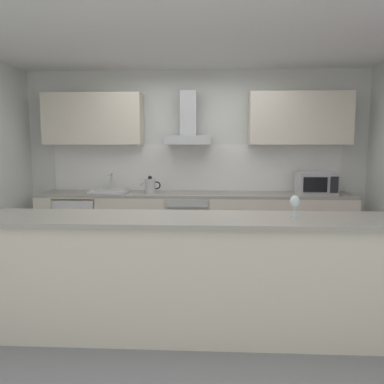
{
  "coord_description": "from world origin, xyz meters",
  "views": [
    {
      "loc": [
        0.22,
        -3.69,
        1.55
      ],
      "look_at": [
        0.02,
        0.33,
        1.05
      ],
      "focal_mm": 35.15,
      "sensor_mm": 36.0,
      "label": 1
    }
  ],
  "objects_px": {
    "microwave": "(316,183)",
    "wine_glass": "(295,202)",
    "sink": "(110,191)",
    "oven": "(188,225)",
    "refrigerator": "(81,226)",
    "range_hood": "(188,128)",
    "kettle": "(150,186)"
  },
  "relations": [
    {
      "from": "microwave",
      "to": "wine_glass",
      "type": "height_order",
      "value": "microwave"
    },
    {
      "from": "sink",
      "to": "wine_glass",
      "type": "bearing_deg",
      "value": -46.12
    },
    {
      "from": "oven",
      "to": "wine_glass",
      "type": "height_order",
      "value": "wine_glass"
    },
    {
      "from": "oven",
      "to": "sink",
      "type": "distance_m",
      "value": 1.18
    },
    {
      "from": "oven",
      "to": "microwave",
      "type": "xyz_separation_m",
      "value": [
        1.71,
        -0.03,
        0.59
      ]
    },
    {
      "from": "refrigerator",
      "to": "wine_glass",
      "type": "relative_size",
      "value": 4.78
    },
    {
      "from": "oven",
      "to": "refrigerator",
      "type": "height_order",
      "value": "oven"
    },
    {
      "from": "wine_glass",
      "to": "oven",
      "type": "bearing_deg",
      "value": 114.51
    },
    {
      "from": "range_hood",
      "to": "wine_glass",
      "type": "relative_size",
      "value": 4.05
    },
    {
      "from": "microwave",
      "to": "sink",
      "type": "bearing_deg",
      "value": 179.2
    },
    {
      "from": "microwave",
      "to": "wine_glass",
      "type": "relative_size",
      "value": 2.81
    },
    {
      "from": "sink",
      "to": "microwave",
      "type": "bearing_deg",
      "value": -0.8
    },
    {
      "from": "wine_glass",
      "to": "sink",
      "type": "bearing_deg",
      "value": 133.88
    },
    {
      "from": "microwave",
      "to": "sink",
      "type": "distance_m",
      "value": 2.8
    },
    {
      "from": "wine_glass",
      "to": "range_hood",
      "type": "bearing_deg",
      "value": 113.26
    },
    {
      "from": "oven",
      "to": "sink",
      "type": "relative_size",
      "value": 1.6
    },
    {
      "from": "range_hood",
      "to": "refrigerator",
      "type": "bearing_deg",
      "value": -174.98
    },
    {
      "from": "refrigerator",
      "to": "sink",
      "type": "distance_m",
      "value": 0.66
    },
    {
      "from": "sink",
      "to": "range_hood",
      "type": "xyz_separation_m",
      "value": [
        1.09,
        0.12,
        0.86
      ]
    },
    {
      "from": "refrigerator",
      "to": "range_hood",
      "type": "relative_size",
      "value": 1.18
    },
    {
      "from": "oven",
      "to": "sink",
      "type": "height_order",
      "value": "sink"
    },
    {
      "from": "range_hood",
      "to": "wine_glass",
      "type": "xyz_separation_m",
      "value": [
        0.97,
        -2.26,
        -0.68
      ]
    },
    {
      "from": "kettle",
      "to": "range_hood",
      "type": "distance_m",
      "value": 0.95
    },
    {
      "from": "refrigerator",
      "to": "wine_glass",
      "type": "xyz_separation_m",
      "value": [
        2.47,
        -2.12,
        0.68
      ]
    },
    {
      "from": "sink",
      "to": "wine_glass",
      "type": "relative_size",
      "value": 2.81
    },
    {
      "from": "oven",
      "to": "range_hood",
      "type": "distance_m",
      "value": 1.33
    },
    {
      "from": "sink",
      "to": "wine_glass",
      "type": "distance_m",
      "value": 2.97
    },
    {
      "from": "oven",
      "to": "kettle",
      "type": "distance_m",
      "value": 0.75
    },
    {
      "from": "oven",
      "to": "refrigerator",
      "type": "bearing_deg",
      "value": -179.9
    },
    {
      "from": "oven",
      "to": "range_hood",
      "type": "bearing_deg",
      "value": 90.0
    },
    {
      "from": "sink",
      "to": "wine_glass",
      "type": "height_order",
      "value": "same"
    },
    {
      "from": "range_hood",
      "to": "sink",
      "type": "bearing_deg",
      "value": -173.77
    }
  ]
}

